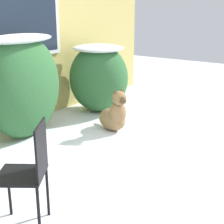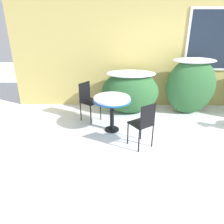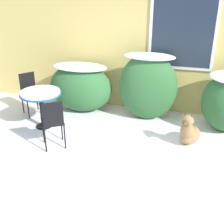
# 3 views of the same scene
# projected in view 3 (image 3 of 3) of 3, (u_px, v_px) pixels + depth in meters

# --- Properties ---
(ground_plane) EXTENTS (16.00, 16.00, 0.00)m
(ground_plane) POSITION_uv_depth(u_px,v_px,m) (102.00, 157.00, 4.59)
(ground_plane) COLOR white
(house_wall) EXTENTS (8.00, 0.10, 3.36)m
(house_wall) POSITION_uv_depth(u_px,v_px,m) (135.00, 32.00, 5.80)
(house_wall) COLOR tan
(house_wall) RESTS_ON ground_plane
(shrub_left) EXTENTS (1.40, 0.80, 1.06)m
(shrub_left) POSITION_uv_depth(u_px,v_px,m) (81.00, 86.00, 6.07)
(shrub_left) COLOR #2D6033
(shrub_left) RESTS_ON ground_plane
(shrub_middle) EXTENTS (1.18, 0.63, 1.37)m
(shrub_middle) POSITION_uv_depth(u_px,v_px,m) (148.00, 85.00, 5.64)
(shrub_middle) COLOR #2D6033
(shrub_middle) RESTS_ON ground_plane
(patio_table) EXTENTS (0.78, 0.78, 0.75)m
(patio_table) POSITION_uv_depth(u_px,v_px,m) (41.00, 96.00, 5.31)
(patio_table) COLOR black
(patio_table) RESTS_ON ground_plane
(patio_chair_near_table) EXTENTS (0.51, 0.51, 0.88)m
(patio_chair_near_table) POSITION_uv_depth(u_px,v_px,m) (30.00, 91.00, 5.97)
(patio_chair_near_table) COLOR black
(patio_chair_near_table) RESTS_ON ground_plane
(patio_chair_far_side) EXTENTS (0.50, 0.50, 0.88)m
(patio_chair_far_side) POSITION_uv_depth(u_px,v_px,m) (53.00, 121.00, 4.66)
(patio_chair_far_side) COLOR black
(patio_chair_far_side) RESTS_ON ground_plane
(dog) EXTENTS (0.48, 0.68, 0.63)m
(dog) POSITION_uv_depth(u_px,v_px,m) (189.00, 132.00, 4.89)
(dog) COLOR #937047
(dog) RESTS_ON ground_plane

